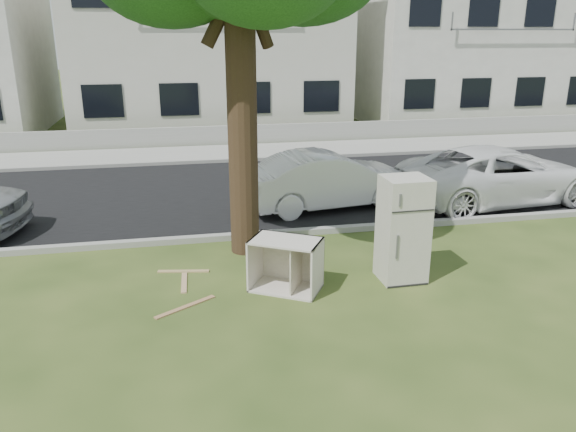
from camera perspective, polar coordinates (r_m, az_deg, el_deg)
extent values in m
plane|color=#2D4217|center=(9.30, -0.45, -7.34)|extent=(120.00, 120.00, 0.00)
cube|color=black|center=(14.88, -4.85, 2.52)|extent=(120.00, 7.00, 0.01)
cube|color=gray|center=(11.53, -2.77, -2.18)|extent=(120.00, 0.18, 0.12)
cube|color=gray|center=(18.30, -6.17, 5.45)|extent=(120.00, 0.18, 0.12)
cube|color=gray|center=(19.72, -6.57, 6.37)|extent=(120.00, 2.80, 0.01)
cube|color=gray|center=(21.22, -7.00, 8.14)|extent=(120.00, 0.15, 0.70)
cylinder|color=black|center=(10.21, -4.68, 10.20)|extent=(0.54, 0.54, 5.20)
cube|color=beige|center=(25.79, -8.23, 17.12)|extent=(11.00, 8.00, 7.20)
cube|color=silver|center=(29.11, 17.12, 16.05)|extent=(10.00, 8.00, 6.60)
cube|color=#B3B1A2|center=(9.52, 11.61, -1.33)|extent=(0.74, 0.69, 1.78)
cube|color=silver|center=(9.10, -0.23, -4.96)|extent=(1.29, 1.15, 0.86)
cube|color=#A1764E|center=(8.83, -10.37, -9.06)|extent=(0.94, 0.64, 0.02)
cube|color=tan|center=(10.07, -10.57, -5.53)|extent=(0.90, 0.24, 0.02)
cube|color=tan|center=(9.63, -10.51, -6.67)|extent=(0.12, 0.80, 0.02)
imported|color=white|center=(13.35, 4.18, 3.67)|extent=(4.25, 2.04, 1.34)
imported|color=white|center=(14.70, 20.67, 3.96)|extent=(5.18, 2.81, 1.38)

